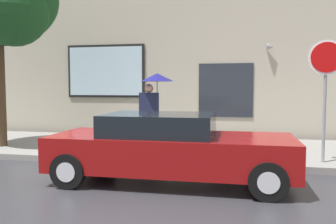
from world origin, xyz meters
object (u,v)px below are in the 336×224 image
(fire_hydrant, at_px, (205,139))
(pedestrian_with_umbrella, at_px, (154,90))
(parked_car, at_px, (169,148))
(stop_sign, at_px, (326,76))
(street_tree, at_px, (0,2))

(fire_hydrant, bearing_deg, pedestrian_with_umbrella, 158.85)
(parked_car, bearing_deg, pedestrian_with_umbrella, 109.15)
(pedestrian_with_umbrella, distance_m, stop_sign, 4.29)
(pedestrian_with_umbrella, relative_size, stop_sign, 0.76)
(fire_hydrant, relative_size, stop_sign, 0.27)
(fire_hydrant, xyz_separation_m, stop_sign, (2.65, -0.58, 1.54))
(pedestrian_with_umbrella, bearing_deg, stop_sign, -15.55)
(street_tree, bearing_deg, stop_sign, -3.04)
(street_tree, relative_size, stop_sign, 1.99)
(pedestrian_with_umbrella, distance_m, street_tree, 4.82)
(fire_hydrant, height_order, street_tree, street_tree)
(stop_sign, bearing_deg, parked_car, -151.86)
(pedestrian_with_umbrella, height_order, street_tree, street_tree)
(street_tree, bearing_deg, parked_car, -22.52)
(fire_hydrant, distance_m, street_tree, 6.66)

